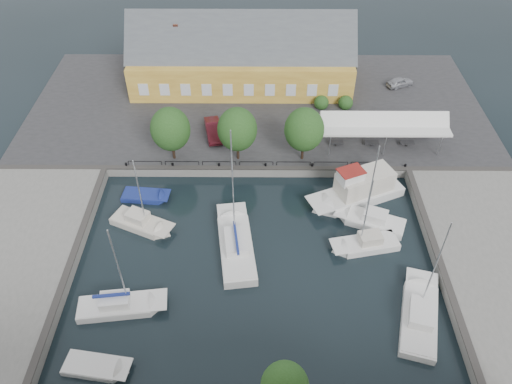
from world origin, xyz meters
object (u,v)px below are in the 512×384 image
launch_sw (97,368)px  trawler (359,191)px  east_boat_b (366,245)px  east_boat_a (371,222)px  west_boat_b (141,224)px  launch_nw (145,197)px  car_red (213,130)px  warehouse (237,58)px  center_sailboat (236,246)px  tent_canopy (384,126)px  west_boat_d (120,307)px  car_silver (400,82)px  east_boat_c (419,316)px

launch_sw → trawler: bearing=40.1°
east_boat_b → launch_sw: size_ratio=1.69×
east_boat_a → west_boat_b: size_ratio=1.10×
west_boat_b → launch_nw: (-0.32, 4.06, -0.17)m
car_red → warehouse: bearing=67.4°
launch_nw → center_sailboat: bearing=-35.7°
tent_canopy → west_boat_d: (-25.18, -21.33, -3.41)m
car_silver → east_boat_a: size_ratio=0.37×
east_boat_c → launch_sw: bearing=-169.8°
tent_canopy → trawler: trawler is taller
tent_canopy → trawler: 8.94m
east_boat_a → east_boat_b: size_ratio=1.10×
east_boat_b → east_boat_c: (3.12, -7.69, -0.00)m
east_boat_b → warehouse: bearing=114.5°
tent_canopy → trawler: size_ratio=1.34×
car_red → west_boat_d: 23.93m
tent_canopy → west_boat_d: west_boat_d is taller
warehouse → tent_canopy: size_ratio=2.04×
car_silver → trawler: 22.25m
center_sailboat → east_boat_a: (13.07, 3.31, -0.10)m
car_red → east_boat_c: east_boat_c is taller
launch_sw → west_boat_b: bearing=86.9°
west_boat_b → west_boat_d: west_boat_d is taller
warehouse → car_silver: bearing=-2.7°
east_boat_c → launch_nw: 28.70m
car_silver → center_sailboat: center_sailboat is taller
warehouse → east_boat_b: 31.34m
trawler → launch_nw: size_ratio=2.06×
east_boat_b → east_boat_c: 8.30m
car_silver → launch_nw: (-30.26, -20.61, -1.53)m
launch_nw → east_boat_a: bearing=-9.0°
east_boat_b → launch_nw: size_ratio=1.78×
warehouse → launch_nw: 23.76m
tent_canopy → car_red: size_ratio=2.94×
car_red → east_boat_a: 20.91m
car_silver → trawler: bearing=135.3°
center_sailboat → launch_nw: bearing=144.3°
car_silver → east_boat_b: bearing=139.9°
tent_canopy → launch_sw: (-25.92, -26.65, -3.59)m
trawler → launch_sw: (-22.41, -18.87, -0.93)m
center_sailboat → west_boat_b: size_ratio=1.48×
tent_canopy → west_boat_d: size_ratio=1.39×
west_boat_d → east_boat_a: bearing=24.0°
car_red → tent_canopy: bearing=-16.8°
car_silver → west_boat_b: 38.83m
launch_nw → tent_canopy: bearing=17.0°
launch_nw → west_boat_d: bearing=-88.9°
west_boat_b → trawler: bearing=10.6°
center_sailboat → west_boat_b: (-9.32, 2.86, -0.10)m
center_sailboat → west_boat_d: bearing=-144.6°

